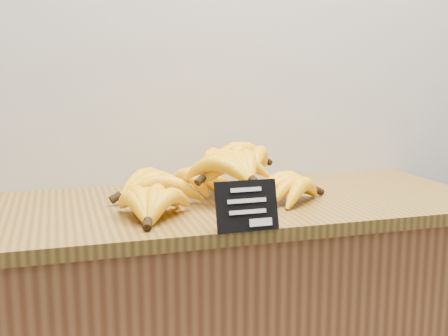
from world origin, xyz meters
TOP-DOWN VIEW (x-y plane):
  - counter_top at (0.16, 2.75)m, footprint 1.33×0.54m
  - chalkboard_sign at (0.14, 2.49)m, footprint 0.13×0.03m
  - banana_pile at (0.14, 2.75)m, footprint 0.58×0.44m

SIDE VIEW (x-z plane):
  - counter_top at x=0.16m, z-range 0.90..0.93m
  - chalkboard_sign at x=0.14m, z-range 0.93..1.03m
  - banana_pile at x=0.14m, z-range 0.92..1.05m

